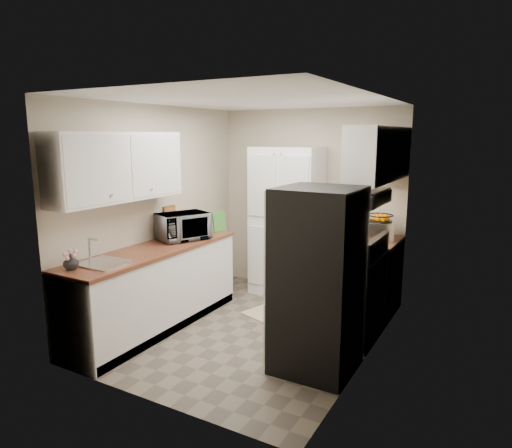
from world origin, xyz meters
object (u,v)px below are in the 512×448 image
refrigerator (318,280)px  microwave (183,226)px  electric_range (348,294)px  wine_bottle (202,222)px  pantry_cabinet (287,222)px  toaster_oven (380,230)px

refrigerator → microwave: (-1.92, 0.48, 0.23)m
electric_range → wine_bottle: (-2.02, 0.15, 0.57)m
pantry_cabinet → electric_range: 1.58m
electric_range → toaster_oven: bearing=83.6°
pantry_cabinet → microwave: (-0.78, -1.24, 0.08)m
electric_range → microwave: size_ratio=1.95×
electric_range → pantry_cabinet: bearing=141.8°
refrigerator → electric_range: bearing=87.5°
toaster_oven → electric_range: bearing=-111.5°
pantry_cabinet → refrigerator: (1.14, -1.73, -0.15)m
wine_bottle → toaster_oven: 2.23m
pantry_cabinet → electric_range: bearing=-38.2°
refrigerator → microwave: size_ratio=2.93×
electric_range → toaster_oven: 1.02m
refrigerator → microwave: refrigerator is taller
wine_bottle → toaster_oven: (2.12, 0.70, -0.02)m
refrigerator → wine_bottle: 2.21m
refrigerator → toaster_oven: bearing=85.5°
electric_range → toaster_oven: toaster_oven is taller
microwave → refrigerator: bearing=-79.5°
wine_bottle → pantry_cabinet: bearing=42.4°
pantry_cabinet → toaster_oven: pantry_cabinet is taller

